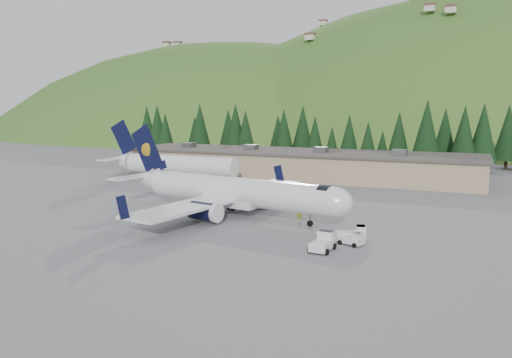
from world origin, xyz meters
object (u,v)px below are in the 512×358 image
object	(u,v)px
second_airliner	(168,164)
baggage_tug_a	(354,234)
baggage_tug_c	(323,242)
airliner	(231,192)
baggage_tug_b	(353,239)
terminal_building	(296,163)
ramp_worker	(299,213)

from	to	relation	value
second_airliner	baggage_tug_a	xyz separation A→B (m)	(41.23, -27.83, -2.61)
second_airliner	baggage_tug_c	size ratio (longest dim) A/B	8.07
airliner	baggage_tug_c	size ratio (longest dim) A/B	10.14
baggage_tug_b	terminal_building	bearing A→B (deg)	135.02
airliner	baggage_tug_c	world-z (taller)	airliner
airliner	baggage_tug_a	bearing A→B (deg)	-9.53
airliner	ramp_worker	bearing A→B (deg)	12.97
second_airliner	baggage_tug_c	world-z (taller)	second_airliner
airliner	baggage_tug_c	distance (m)	18.92
baggage_tug_c	airliner	bearing A→B (deg)	58.69
airliner	terminal_building	world-z (taller)	airliner
baggage_tug_a	baggage_tug_b	size ratio (longest dim) A/B	1.16
baggage_tug_a	baggage_tug_b	world-z (taller)	baggage_tug_a
baggage_tug_a	baggage_tug_c	xyz separation A→B (m)	(-1.93, -4.80, 0.07)
terminal_building	second_airliner	bearing A→B (deg)	-141.22
ramp_worker	baggage_tug_c	bearing A→B (deg)	104.09
airliner	baggage_tug_a	xyz separation A→B (m)	(17.30, -6.00, -2.34)
baggage_tug_a	terminal_building	distance (m)	48.77
airliner	second_airliner	xyz separation A→B (m)	(-23.93, 21.83, 0.26)
airliner	baggage_tug_a	world-z (taller)	airliner
airliner	baggage_tug_c	xyz separation A→B (m)	(15.37, -10.79, -2.27)
airliner	baggage_tug_a	distance (m)	18.46
baggage_tug_b	terminal_building	world-z (taller)	terminal_building
baggage_tug_b	baggage_tug_c	size ratio (longest dim) A/B	0.83
baggage_tug_c	terminal_building	distance (m)	52.38
baggage_tug_c	ramp_worker	world-z (taller)	ramp_worker
second_airliner	baggage_tug_b	distance (m)	51.16
second_airliner	baggage_tug_a	distance (m)	49.81
baggage_tug_c	terminal_building	size ratio (longest dim) A/B	0.05
airliner	ramp_worker	xyz separation A→B (m)	(9.10, 0.54, -2.16)
second_airliner	terminal_building	size ratio (longest dim) A/B	0.39
airliner	terminal_building	xyz separation A→B (m)	(-4.01, 37.83, -0.44)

